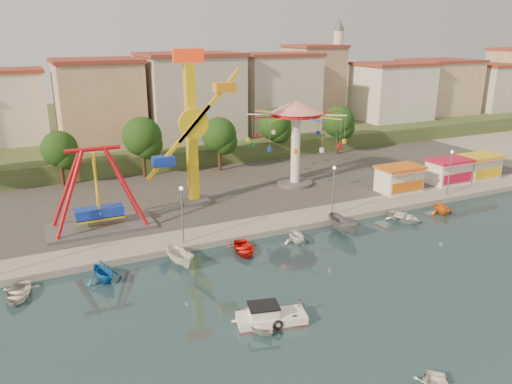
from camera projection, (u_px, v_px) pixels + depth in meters
ground at (340, 294)px, 37.35m from camera, size 200.00×200.00×0.00m
quay_deck at (143, 138)px, 90.48m from camera, size 200.00×100.00×0.60m
asphalt_pad at (203, 182)px, 62.92m from camera, size 90.00×28.00×0.01m
hill_terrace at (137, 127)px, 94.40m from camera, size 200.00×60.00×3.00m
pirate_ship_ride at (97, 190)px, 47.21m from camera, size 10.00×5.00×8.00m
kamikaze_tower at (195, 133)px, 52.91m from camera, size 7.21×3.10×16.50m
wave_swinger at (296, 124)px, 59.63m from camera, size 11.60×11.60×10.40m
booth_left at (399, 179)px, 58.95m from camera, size 5.40×3.78×3.08m
booth_mid at (448, 171)px, 62.18m from camera, size 5.40×3.78×3.08m
booth_right at (479, 166)px, 64.37m from camera, size 5.40×3.78×3.08m
lamp_post_1 at (182, 216)px, 44.27m from camera, size 0.14×0.14×5.00m
lamp_post_2 at (333, 192)px, 50.85m from camera, size 0.14×0.14×5.00m
lamp_post_3 at (449, 174)px, 57.43m from camera, size 0.14×0.14×5.00m
tree_1 at (59, 149)px, 60.29m from camera, size 4.35×4.35×6.80m
tree_2 at (142, 137)px, 63.81m from camera, size 5.02×5.02×7.85m
tree_3 at (219, 135)px, 66.79m from camera, size 4.68×4.68×7.32m
tree_4 at (275, 124)px, 73.41m from camera, size 4.86×4.86×7.60m
tree_5 at (338, 121)px, 75.97m from camera, size 4.83×4.83×7.54m
building_1 at (8, 116)px, 70.44m from camera, size 12.33×9.01×8.63m
building_2 at (102, 101)px, 75.95m from camera, size 11.95×9.28×11.23m
building_3 at (195, 105)px, 79.22m from camera, size 12.59×10.50×9.20m
building_4 at (261, 98)px, 87.67m from camera, size 10.75×9.23×9.24m
building_5 at (331, 90)px, 91.23m from camera, size 12.77×10.96×11.21m
building_6 at (388, 84)px, 94.56m from camera, size 8.23×8.98×12.36m
building_7 at (417, 89)px, 104.23m from camera, size 11.59×10.93×8.76m
building_8 at (491, 79)px, 103.77m from camera, size 12.84×9.28×12.58m
minaret at (337, 66)px, 94.66m from camera, size 2.80×2.80×18.00m
cabin_motorboat at (270, 318)px, 33.41m from camera, size 4.91×2.81×1.63m
rowboat_a at (257, 322)px, 33.10m from camera, size 3.01×3.91×0.75m
moored_boat_0 at (17, 293)px, 36.69m from camera, size 3.45×4.24×0.77m
moored_boat_1 at (103, 271)px, 39.08m from camera, size 3.58×3.89×1.72m
moored_boat_2 at (180, 257)px, 41.70m from camera, size 2.11×4.01×1.47m
moored_boat_3 at (243, 249)px, 44.20m from camera, size 3.42×4.23×0.77m
moored_boat_4 at (296, 235)px, 46.30m from camera, size 2.59×2.96×1.51m
moored_boat_5 at (344, 225)px, 48.46m from camera, size 1.71×4.28×1.64m
moored_boat_6 at (404, 217)px, 51.71m from camera, size 3.70×4.43×0.79m
moored_boat_7 at (441, 207)px, 53.70m from camera, size 2.76×3.10×1.49m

